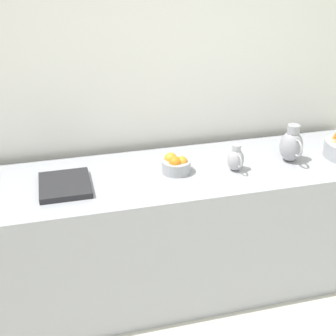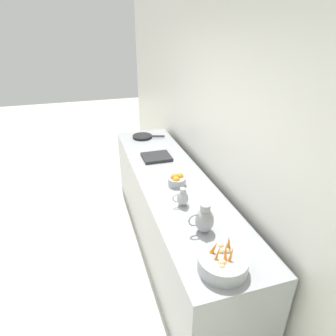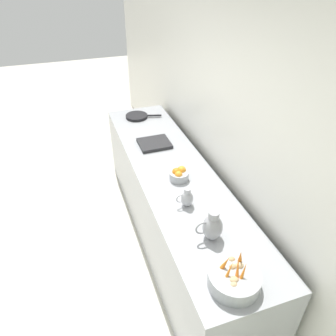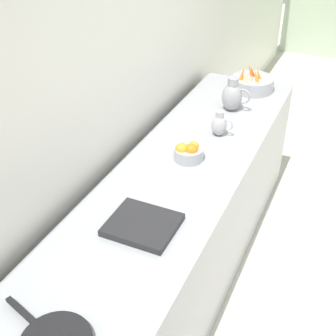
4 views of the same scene
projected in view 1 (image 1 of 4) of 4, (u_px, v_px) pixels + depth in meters
name	position (u px, v px, depth m)	size (l,w,h in m)	color
tile_wall_left	(206.00, 60.00, 3.19)	(0.10, 8.78, 3.00)	white
prep_counter	(153.00, 235.00, 3.14)	(0.74, 3.14, 0.92)	#9EA0A5
orange_bowl	(176.00, 164.00, 2.94)	(0.18, 0.18, 0.12)	#9EA0A5
metal_pitcher_tall	(292.00, 145.00, 3.06)	(0.21, 0.15, 0.25)	#939399
metal_pitcher_short	(236.00, 159.00, 2.95)	(0.15, 0.10, 0.18)	#A3A3A8
counter_sink_basin	(65.00, 185.00, 2.77)	(0.34, 0.30, 0.04)	#232326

